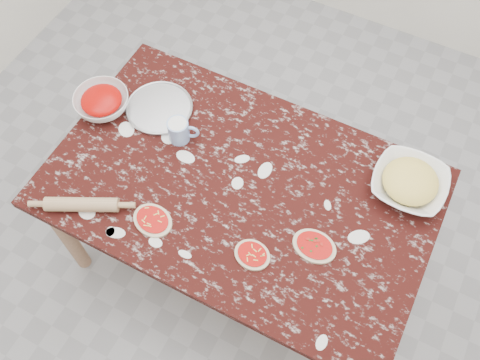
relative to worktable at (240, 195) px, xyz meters
name	(u,v)px	position (x,y,z in m)	size (l,w,h in m)	color
ground	(240,254)	(0.00, 0.00, -0.67)	(4.00, 4.00, 0.00)	gray
worktable	(240,195)	(0.00, 0.00, 0.00)	(1.60, 1.00, 0.75)	black
pizza_tray	(160,108)	(-0.51, 0.19, 0.09)	(0.30, 0.30, 0.01)	#B2B2B7
sauce_bowl	(102,102)	(-0.74, 0.08, 0.12)	(0.25, 0.25, 0.08)	white
cheese_bowl	(409,184)	(0.62, 0.31, 0.12)	(0.30, 0.30, 0.07)	white
flour_mug	(179,130)	(-0.34, 0.10, 0.14)	(0.14, 0.09, 0.11)	#8BACE4
pizza_left	(153,220)	(-0.24, -0.30, 0.09)	(0.19, 0.16, 0.02)	beige
pizza_mid	(252,255)	(0.18, -0.25, 0.09)	(0.16, 0.13, 0.02)	beige
pizza_right	(314,246)	(0.38, -0.11, 0.09)	(0.18, 0.14, 0.02)	beige
rolling_pin	(82,204)	(-0.52, -0.38, 0.11)	(0.06, 0.06, 0.30)	tan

